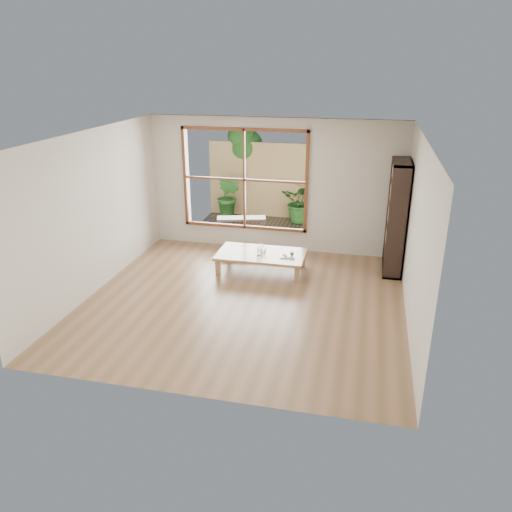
{
  "coord_description": "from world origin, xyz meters",
  "views": [
    {
      "loc": [
        1.78,
        -6.95,
        3.61
      ],
      "look_at": [
        0.06,
        0.58,
        0.55
      ],
      "focal_mm": 35.0,
      "sensor_mm": 36.0,
      "label": 1
    }
  ],
  "objects": [
    {
      "name": "glass_tall",
      "position": [
        -0.01,
        1.13,
        0.42
      ],
      "size": [
        0.08,
        0.08,
        0.15
      ],
      "primitive_type": "cylinder",
      "color": "silver",
      "rests_on": "low_table"
    },
    {
      "name": "bookshelf",
      "position": [
        2.32,
        1.81,
        1.0
      ],
      "size": [
        0.32,
        0.9,
        2.01
      ],
      "primitive_type": "cube",
      "color": "black",
      "rests_on": "ground"
    },
    {
      "name": "garden_bench",
      "position": [
        -0.88,
        3.22,
        0.3
      ],
      "size": [
        1.11,
        0.59,
        0.34
      ],
      "rotation": [
        0.0,
        0.0,
        0.27
      ],
      "color": "black",
      "rests_on": "deck"
    },
    {
      "name": "bamboo_fence",
      "position": [
        -0.6,
        4.56,
        0.9
      ],
      "size": [
        2.8,
        0.06,
        1.8
      ],
      "primitive_type": "cube",
      "color": "tan",
      "rests_on": "ground"
    },
    {
      "name": "garden_tree",
      "position": [
        -1.28,
        4.86,
        1.63
      ],
      "size": [
        1.04,
        0.85,
        2.22
      ],
      "color": "#4C3D2D",
      "rests_on": "ground"
    },
    {
      "name": "ground",
      "position": [
        0.0,
        0.0,
        0.0
      ],
      "size": [
        5.0,
        5.0,
        0.0
      ],
      "primitive_type": "plane",
      "color": "#9C6E4E",
      "rests_on": "ground"
    },
    {
      "name": "deck",
      "position": [
        -0.6,
        3.56,
        0.0
      ],
      "size": [
        2.8,
        2.0,
        0.05
      ],
      "primitive_type": "cube",
      "color": "#352F26",
      "rests_on": "ground"
    },
    {
      "name": "glass_mid",
      "position": [
        0.04,
        1.27,
        0.4
      ],
      "size": [
        0.07,
        0.07,
        0.1
      ],
      "primitive_type": "cylinder",
      "color": "silver",
      "rests_on": "low_table"
    },
    {
      "name": "shrub_right",
      "position": [
        0.3,
        4.26,
        0.52
      ],
      "size": [
        0.95,
        0.84,
        0.98
      ],
      "primitive_type": "imported",
      "rotation": [
        0.0,
        0.0,
        -0.08
      ],
      "color": "#2A6023",
      "rests_on": "deck"
    },
    {
      "name": "shrub_left",
      "position": [
        -1.45,
        4.21,
        0.55
      ],
      "size": [
        0.72,
        0.67,
        1.05
      ],
      "primitive_type": "imported",
      "rotation": [
        0.0,
        0.0,
        -0.43
      ],
      "color": "#2A6023",
      "rests_on": "deck"
    },
    {
      "name": "floor_cushion",
      "position": [
        -0.6,
        1.83,
        0.04
      ],
      "size": [
        0.65,
        0.65,
        0.08
      ],
      "primitive_type": "cube",
      "rotation": [
        0.0,
        0.0,
        0.17
      ],
      "color": "white",
      "rests_on": "ground"
    },
    {
      "name": "glass_short",
      "position": [
        -0.05,
        1.42,
        0.4
      ],
      "size": [
        0.08,
        0.08,
        0.1
      ],
      "primitive_type": "cylinder",
      "color": "silver",
      "rests_on": "low_table"
    },
    {
      "name": "food_tray",
      "position": [
        0.51,
        1.18,
        0.37
      ],
      "size": [
        0.29,
        0.22,
        0.09
      ],
      "rotation": [
        0.0,
        0.0,
        0.09
      ],
      "color": "white",
      "rests_on": "low_table"
    },
    {
      "name": "glass_small",
      "position": [
        -0.04,
        1.33,
        0.38
      ],
      "size": [
        0.06,
        0.06,
        0.07
      ],
      "primitive_type": "cylinder",
      "color": "silver",
      "rests_on": "low_table"
    },
    {
      "name": "low_table",
      "position": [
        0.0,
        1.24,
        0.3
      ],
      "size": [
        1.58,
        0.89,
        0.35
      ],
      "rotation": [
        0.0,
        0.0,
        0.0
      ],
      "color": "#A67B50",
      "rests_on": "ground"
    }
  ]
}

